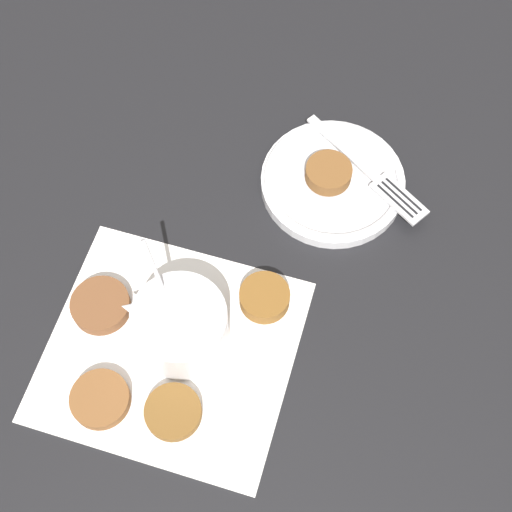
% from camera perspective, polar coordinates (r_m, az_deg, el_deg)
% --- Properties ---
extents(ground_plane, '(4.00, 4.00, 0.00)m').
position_cam_1_polar(ground_plane, '(0.80, -6.68, -9.50)').
color(ground_plane, black).
extents(napkin, '(0.29, 0.27, 0.00)m').
position_cam_1_polar(napkin, '(0.81, -6.83, -7.46)').
color(napkin, white).
rests_on(napkin, ground_plane).
extents(sauce_bowl, '(0.11, 0.11, 0.12)m').
position_cam_1_polar(sauce_bowl, '(0.79, -6.28, -5.59)').
color(sauce_bowl, silver).
rests_on(sauce_bowl, napkin).
extents(fritter_0, '(0.06, 0.06, 0.01)m').
position_cam_1_polar(fritter_0, '(0.78, -6.64, -12.30)').
color(fritter_0, brown).
rests_on(fritter_0, napkin).
extents(fritter_1, '(0.07, 0.07, 0.02)m').
position_cam_1_polar(fritter_1, '(0.83, -12.31, -3.89)').
color(fritter_1, brown).
rests_on(fritter_1, napkin).
extents(fritter_2, '(0.06, 0.06, 0.02)m').
position_cam_1_polar(fritter_2, '(0.82, 0.69, -3.34)').
color(fritter_2, brown).
rests_on(fritter_2, napkin).
extents(fritter_3, '(0.06, 0.06, 0.02)m').
position_cam_1_polar(fritter_3, '(0.80, -12.35, -11.14)').
color(fritter_3, brown).
rests_on(fritter_3, napkin).
extents(serving_plate, '(0.18, 0.18, 0.02)m').
position_cam_1_polar(serving_plate, '(0.90, 6.16, 5.98)').
color(serving_plate, silver).
rests_on(serving_plate, ground_plane).
extents(fritter_on_plate, '(0.06, 0.06, 0.02)m').
position_cam_1_polar(fritter_on_plate, '(0.88, 5.83, 6.63)').
color(fritter_on_plate, brown).
rests_on(fritter_on_plate, serving_plate).
extents(fork, '(0.17, 0.13, 0.00)m').
position_cam_1_polar(fork, '(0.89, 9.61, 6.17)').
color(fork, silver).
rests_on(fork, serving_plate).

